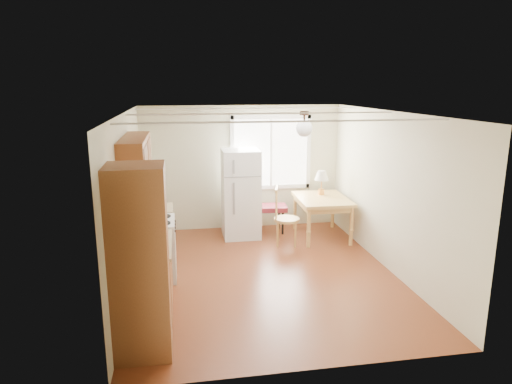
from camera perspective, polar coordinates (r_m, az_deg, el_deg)
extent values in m
cube|color=#522111|center=(7.25, 1.03, -10.23)|extent=(4.60, 5.60, 0.12)
cube|color=white|center=(6.66, 1.12, 9.91)|extent=(4.60, 5.60, 0.12)
cube|color=beige|center=(9.26, -1.82, 3.05)|extent=(4.60, 0.10, 2.50)
cube|color=beige|center=(4.52, 7.06, -8.06)|extent=(4.60, 0.10, 2.50)
cube|color=beige|center=(6.77, -15.79, -1.25)|extent=(0.10, 5.60, 2.50)
cube|color=beige|center=(7.47, 16.32, 0.05)|extent=(0.10, 5.60, 2.50)
cube|color=brown|center=(5.05, -14.33, -8.53)|extent=(0.60, 0.60, 2.10)
cube|color=brown|center=(6.20, -13.30, -10.46)|extent=(0.60, 1.10, 0.86)
cube|color=tan|center=(6.04, -13.43, -6.54)|extent=(0.62, 1.14, 0.04)
cube|color=white|center=(7.17, -12.63, -6.96)|extent=(0.65, 0.76, 0.90)
cube|color=brown|center=(7.88, -12.56, -5.24)|extent=(0.60, 0.60, 0.86)
cube|color=brown|center=(6.49, -14.80, 3.61)|extent=(0.33, 1.60, 0.70)
cube|color=white|center=(9.30, 1.86, 4.97)|extent=(1.50, 0.02, 1.35)
cylinder|color=#311E16|center=(7.21, 6.07, 9.78)|extent=(0.14, 0.14, 0.06)
cylinder|color=#311E16|center=(7.22, 6.05, 8.99)|extent=(0.03, 0.03, 0.16)
sphere|color=white|center=(7.23, 6.02, 7.88)|extent=(0.26, 0.26, 0.26)
cube|color=white|center=(8.76, -1.92, -0.21)|extent=(0.70, 0.70, 1.70)
cube|color=gray|center=(8.34, -1.61, 1.91)|extent=(0.70, 0.02, 0.02)
cube|color=gray|center=(8.35, -2.77, 0.30)|extent=(0.03, 0.03, 1.02)
cube|color=#56141D|center=(9.01, -0.04, -2.01)|extent=(1.26, 0.58, 0.09)
cylinder|color=black|center=(8.86, -3.13, -4.20)|extent=(0.04, 0.04, 0.47)
cylinder|color=black|center=(9.02, 3.36, -3.87)|extent=(0.04, 0.04, 0.47)
cylinder|color=black|center=(9.18, -3.38, -3.57)|extent=(0.04, 0.04, 0.47)
cylinder|color=black|center=(9.34, 2.89, -3.26)|extent=(0.04, 0.04, 0.47)
cube|color=#B98E47|center=(8.82, 8.28, -0.88)|extent=(0.98, 1.28, 0.06)
cube|color=#B98E47|center=(8.84, 8.26, -1.39)|extent=(0.87, 1.18, 0.10)
cylinder|color=#B98E47|center=(8.30, 6.60, -4.54)|extent=(0.07, 0.07, 0.72)
cylinder|color=#B98E47|center=(8.54, 11.83, -4.24)|extent=(0.07, 0.07, 0.72)
cylinder|color=#B98E47|center=(9.34, 4.88, -2.48)|extent=(0.07, 0.07, 0.72)
cylinder|color=#B98E47|center=(9.55, 9.57, -2.27)|extent=(0.07, 0.07, 0.72)
cylinder|color=#B98E47|center=(8.39, 3.87, -3.43)|extent=(0.47, 0.47, 0.05)
cylinder|color=#B98E47|center=(8.32, 2.70, -5.32)|extent=(0.04, 0.04, 0.48)
cylinder|color=#B98E47|center=(8.31, 4.93, -5.37)|extent=(0.04, 0.04, 0.48)
cylinder|color=#B98E47|center=(8.62, 2.80, -4.64)|extent=(0.04, 0.04, 0.48)
cylinder|color=#B98E47|center=(8.62, 4.95, -4.69)|extent=(0.04, 0.04, 0.48)
cylinder|color=#D99345|center=(9.05, 8.14, 0.03)|extent=(0.13, 0.13, 0.11)
cylinder|color=#D99345|center=(9.01, 8.17, 0.93)|extent=(0.02, 0.02, 0.18)
cone|color=silver|center=(8.98, 8.21, 2.06)|extent=(0.27, 0.27, 0.18)
cube|color=black|center=(5.60, -14.05, -7.49)|extent=(0.20, 0.24, 0.08)
cube|color=black|center=(5.44, -14.23, -5.96)|extent=(0.19, 0.07, 0.30)
cylinder|color=black|center=(5.61, -14.07, -6.28)|extent=(0.15, 0.15, 0.13)
cylinder|color=red|center=(6.31, -13.80, -4.73)|extent=(0.12, 0.12, 0.16)
sphere|color=red|center=(6.27, -13.85, -3.78)|extent=(0.06, 0.06, 0.06)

